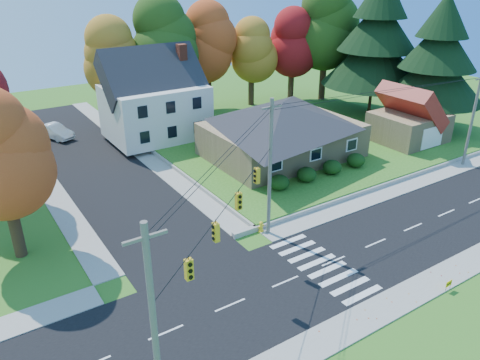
{
  "coord_description": "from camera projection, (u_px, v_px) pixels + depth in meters",
  "views": [
    {
      "loc": [
        -19.15,
        -18.11,
        17.64
      ],
      "look_at": [
        -2.1,
        8.0,
        3.33
      ],
      "focal_mm": 35.0,
      "sensor_mm": 36.0,
      "label": 1
    }
  ],
  "objects": [
    {
      "name": "colonial_house",
      "position": [
        155.0,
        100.0,
        50.07
      ],
      "size": [
        10.4,
        8.4,
        9.6
      ],
      "color": "silver",
      "rests_on": "lawn"
    },
    {
      "name": "tree_lot_3",
      "position": [
        252.0,
        51.0,
        60.53
      ],
      "size": [
        6.16,
        6.16,
        11.47
      ],
      "color": "#3F2A19",
      "rests_on": "lawn"
    },
    {
      "name": "ranch_house",
      "position": [
        282.0,
        128.0,
        45.44
      ],
      "size": [
        14.6,
        10.6,
        5.4
      ],
      "color": "tan",
      "rests_on": "lawn"
    },
    {
      "name": "sidewalk_south",
      "position": [
        394.0,
        303.0,
        26.83
      ],
      "size": [
        90.0,
        2.0,
        0.08
      ],
      "primitive_type": "cube",
      "color": "#9C9A90",
      "rests_on": "ground"
    },
    {
      "name": "garage",
      "position": [
        410.0,
        119.0,
        49.52
      ],
      "size": [
        7.3,
        6.3,
        4.6
      ],
      "color": "tan",
      "rests_on": "lawn"
    },
    {
      "name": "traffic_infrastructure",
      "position": [
        323.0,
        184.0,
        29.46
      ],
      "size": [
        38.1,
        10.66,
        10.0
      ],
      "color": "#666059",
      "rests_on": "ground"
    },
    {
      "name": "tree_lot_1",
      "position": [
        166.0,
        43.0,
        53.75
      ],
      "size": [
        7.84,
        7.84,
        14.6
      ],
      "color": "#3F2A19",
      "rests_on": "lawn"
    },
    {
      "name": "road_main",
      "position": [
        333.0,
        261.0,
        30.65
      ],
      "size": [
        90.0,
        8.0,
        0.02
      ],
      "primitive_type": "cube",
      "color": "black",
      "rests_on": "ground"
    },
    {
      "name": "tree_lot_0",
      "position": [
        113.0,
        58.0,
        52.07
      ],
      "size": [
        6.72,
        6.72,
        12.51
      ],
      "color": "#3F2A19",
      "rests_on": "lawn"
    },
    {
      "name": "yard_sign",
      "position": [
        449.0,
        284.0,
        27.69
      ],
      "size": [
        0.55,
        0.05,
        0.69
      ],
      "color": "black",
      "rests_on": "ground"
    },
    {
      "name": "fire_hydrant",
      "position": [
        261.0,
        227.0,
        33.85
      ],
      "size": [
        0.5,
        0.39,
        0.88
      ],
      "color": "yellow",
      "rests_on": "ground"
    },
    {
      "name": "lawn",
      "position": [
        289.0,
        134.0,
        52.99
      ],
      "size": [
        30.0,
        30.0,
        0.5
      ],
      "primitive_type": "cube",
      "color": "#3D7923",
      "rests_on": "ground"
    },
    {
      "name": "conifer_east_a",
      "position": [
        377.0,
        40.0,
        56.9
      ],
      "size": [
        12.8,
        12.8,
        16.96
      ],
      "color": "#3F2A19",
      "rests_on": "lawn"
    },
    {
      "name": "tree_lot_4",
      "position": [
        293.0,
        43.0,
        62.47
      ],
      "size": [
        6.72,
        6.72,
        12.51
      ],
      "color": "#3F2A19",
      "rests_on": "lawn"
    },
    {
      "name": "hedge_row",
      "position": [
        320.0,
        171.0,
        41.37
      ],
      "size": [
        10.7,
        1.7,
        1.27
      ],
      "color": "#163A10",
      "rests_on": "lawn"
    },
    {
      "name": "tree_lot_2",
      "position": [
        207.0,
        43.0,
        57.76
      ],
      "size": [
        7.28,
        7.28,
        13.56
      ],
      "color": "#3F2A19",
      "rests_on": "lawn"
    },
    {
      "name": "road_cross",
      "position": [
        92.0,
        161.0,
        46.46
      ],
      "size": [
        8.0,
        44.0,
        0.02
      ],
      "primitive_type": "cube",
      "color": "black",
      "rests_on": "ground"
    },
    {
      "name": "white_car",
      "position": [
        55.0,
        131.0,
        52.16
      ],
      "size": [
        3.49,
        5.11,
        1.59
      ],
      "primitive_type": "imported",
      "rotation": [
        0.0,
        0.0,
        0.41
      ],
      "color": "silver",
      "rests_on": "road_cross"
    },
    {
      "name": "conifer_east_b",
      "position": [
        438.0,
        59.0,
        51.77
      ],
      "size": [
        11.2,
        11.2,
        14.84
      ],
      "color": "#3F2A19",
      "rests_on": "lawn"
    },
    {
      "name": "sidewalk_north",
      "position": [
        286.0,
        228.0,
        34.44
      ],
      "size": [
        90.0,
        2.0,
        0.08
      ],
      "primitive_type": "cube",
      "color": "#9C9A90",
      "rests_on": "ground"
    },
    {
      "name": "tree_lot_5",
      "position": [
        326.0,
        27.0,
        62.12
      ],
      "size": [
        8.4,
        8.4,
        15.64
      ],
      "color": "#3F2A19",
      "rests_on": "lawn"
    },
    {
      "name": "ground",
      "position": [
        333.0,
        261.0,
        30.66
      ],
      "size": [
        120.0,
        120.0,
        0.0
      ],
      "primitive_type": "plane",
      "color": "#3D7923"
    }
  ]
}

